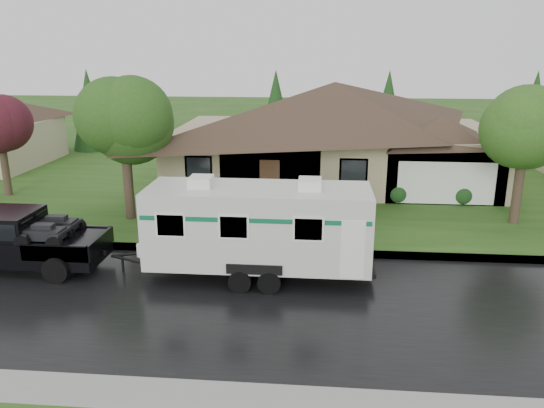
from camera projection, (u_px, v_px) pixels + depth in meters
The scene contains 10 objects.
ground at pixel (281, 278), 18.15m from camera, with size 140.00×140.00×0.00m, color #254B17.
road at pixel (277, 305), 16.23m from camera, with size 140.00×8.00×0.01m, color black.
curb at pixel (286, 252), 20.27m from camera, with size 140.00×0.50×0.15m, color gray.
lawn at pixel (299, 175), 32.46m from camera, with size 140.00×26.00×0.15m, color #254B17.
house_main at pixel (339, 121), 30.16m from camera, with size 19.44×10.80×6.90m.
tree_left_green at pixel (123, 119), 22.80m from camera, with size 3.90×3.90×6.46m.
tree_right_green at pixel (526, 127), 22.20m from camera, with size 3.68×3.68×6.08m.
shrub_row at pixel (334, 191), 26.68m from camera, with size 13.60×1.00×1.00m.
pickup_truck at pixel (10, 238), 18.66m from camera, with size 6.33×2.41×2.11m.
travel_trailer at pixel (258, 226), 17.71m from camera, with size 7.81×2.74×3.50m.
Camera 1 is at (1.16, -16.66, 7.54)m, focal length 35.00 mm.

